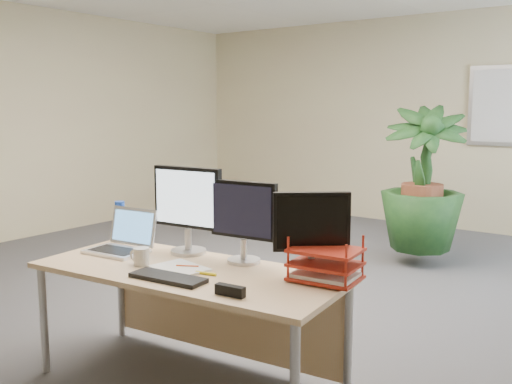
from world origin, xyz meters
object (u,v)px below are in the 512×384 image
Objects in this scene: monitor_left at (187,204)px; laptop at (123,241)px; floor_plant at (422,189)px; monitor_right at (243,216)px; desk at (199,289)px.

laptop is (-0.36, -0.19, -0.24)m from monitor_left.
floor_plant is 3.96× the size of laptop.
monitor_left is 1.38× the size of laptop.
floor_plant is 3.19m from laptop.
monitor_left is at bearing -174.90° from monitor_right.
laptop is (-0.58, -0.03, 0.20)m from desk.
desk is 0.52m from monitor_left.
desk is 1.19× the size of floor_plant.
monitor_right is (0.17, 0.20, 0.40)m from desk.
monitor_left is at bearing -97.22° from floor_plant.
monitor_right is 0.81m from laptop.
monitor_right is 1.23× the size of laptop.
monitor_left is at bearing 28.53° from laptop.
monitor_right is at bearing 49.17° from desk.
floor_plant reaches higher than laptop.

